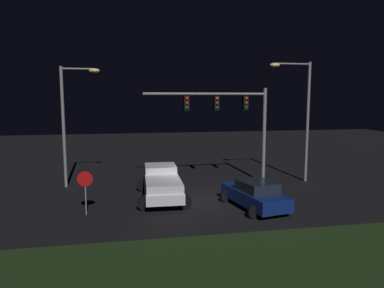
# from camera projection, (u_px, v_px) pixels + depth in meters

# --- Properties ---
(ground_plane) EXTENTS (80.00, 80.00, 0.00)m
(ground_plane) POSITION_uv_depth(u_px,v_px,m) (199.00, 199.00, 20.85)
(ground_plane) COLOR black
(grass_median) EXTENTS (23.83, 7.17, 0.10)m
(grass_median) POSITION_uv_depth(u_px,v_px,m) (257.00, 275.00, 11.83)
(grass_median) COLOR black
(grass_median) RESTS_ON ground_plane
(pickup_truck) EXTENTS (2.98, 5.46, 1.80)m
(pickup_truck) POSITION_uv_depth(u_px,v_px,m) (162.00, 182.00, 20.91)
(pickup_truck) COLOR silver
(pickup_truck) RESTS_ON ground_plane
(car_sedan) EXTENTS (3.02, 4.66, 1.51)m
(car_sedan) POSITION_uv_depth(u_px,v_px,m) (255.00, 194.00, 19.15)
(car_sedan) COLOR navy
(car_sedan) RESTS_ON ground_plane
(traffic_signal_gantry) EXTENTS (8.32, 0.56, 6.50)m
(traffic_signal_gantry) POSITION_uv_depth(u_px,v_px,m) (230.00, 112.00, 23.95)
(traffic_signal_gantry) COLOR slate
(traffic_signal_gantry) RESTS_ON ground_plane
(street_lamp_left) EXTENTS (2.51, 0.44, 7.84)m
(street_lamp_left) POSITION_uv_depth(u_px,v_px,m) (71.00, 112.00, 23.24)
(street_lamp_left) COLOR slate
(street_lamp_left) RESTS_ON ground_plane
(street_lamp_right) EXTENTS (2.98, 0.44, 8.26)m
(street_lamp_right) POSITION_uv_depth(u_px,v_px,m) (300.00, 107.00, 24.68)
(street_lamp_right) COLOR slate
(street_lamp_right) RESTS_ON ground_plane
(stop_sign) EXTENTS (0.76, 0.08, 2.23)m
(stop_sign) POSITION_uv_depth(u_px,v_px,m) (85.00, 185.00, 17.90)
(stop_sign) COLOR slate
(stop_sign) RESTS_ON ground_plane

